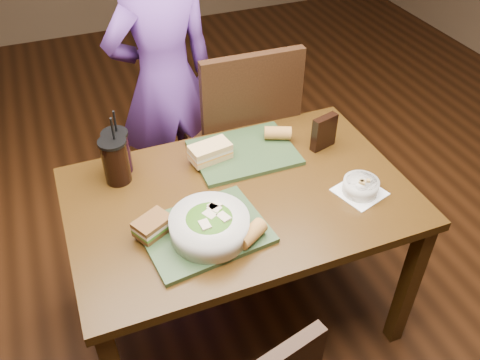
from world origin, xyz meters
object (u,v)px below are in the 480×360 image
salad_bowl (210,225)px  cup_cola (116,160)px  diner (164,82)px  soup_bowl (361,186)px  dining_table (240,211)px  cup_berry (118,152)px  chair_far (243,135)px  baguette_far (278,133)px  chip_bag (324,132)px  tray_near (205,232)px  baguette_near (251,234)px  sandwich_near (153,226)px  tray_far (244,152)px  sandwich_far (210,152)px

salad_bowl → cup_cola: bearing=118.1°
salad_bowl → diner: bearing=83.2°
salad_bowl → soup_bowl: size_ratio=1.33×
dining_table → cup_berry: 0.54m
chair_far → baguette_far: (0.04, -0.30, 0.19)m
diner → chip_bag: bearing=116.7°
chair_far → baguette_far: chair_far is taller
salad_bowl → tray_near: bearing=110.1°
cup_cola → baguette_near: bearing=-55.0°
cup_berry → chip_bag: 0.85m
sandwich_near → cup_cola: 0.36m
soup_bowl → diner: bearing=114.5°
baguette_near → cup_berry: 0.66m
diner → salad_bowl: size_ratio=5.70×
chair_far → tray_far: (-0.13, -0.33, 0.16)m
salad_bowl → sandwich_near: 0.20m
chair_far → baguette_far: 0.36m
tray_far → cup_cola: cup_cola is taller
sandwich_far → baguette_far: (0.32, 0.03, -0.00)m
sandwich_near → cup_berry: (-0.03, 0.41, 0.05)m
baguette_far → cup_cola: (-0.69, -0.00, 0.05)m
sandwich_near → tray_near: bearing=-18.6°
cup_berry → baguette_far: bearing=-4.6°
tray_near → baguette_far: bearing=41.1°
sandwich_far → cup_berry: 0.37m
chair_far → baguette_far: bearing=-82.0°
cup_berry → chip_bag: (0.83, -0.16, -0.02)m
salad_bowl → baguette_far: bearing=43.6°
cup_cola → cup_berry: bearing=71.8°
chair_far → diner: (-0.29, 0.34, 0.18)m
dining_table → sandwich_near: bearing=-165.5°
salad_bowl → cup_berry: 0.54m
diner → tray_near: 1.06m
tray_far → salad_bowl: size_ratio=1.54×
soup_bowl → sandwich_near: (-0.79, 0.07, 0.02)m
tray_far → sandwich_near: sandwich_near is taller
dining_table → sandwich_near: size_ratio=8.74×
baguette_near → baguette_far: bearing=56.7°
dining_table → baguette_near: baguette_near is taller
cup_berry → soup_bowl: bearing=-29.9°
chair_far → tray_near: size_ratio=2.58×
baguette_far → salad_bowl: bearing=-136.4°
chair_far → cup_berry: size_ratio=3.83×
chair_far → diner: diner is taller
chair_far → tray_near: bearing=-121.1°
diner → sandwich_near: size_ratio=10.47×
dining_table → tray_near: tray_near is taller
diner → cup_cola: size_ratio=5.32×
cup_cola → chair_far: bearing=25.1°
chip_bag → tray_near: bearing=-169.8°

